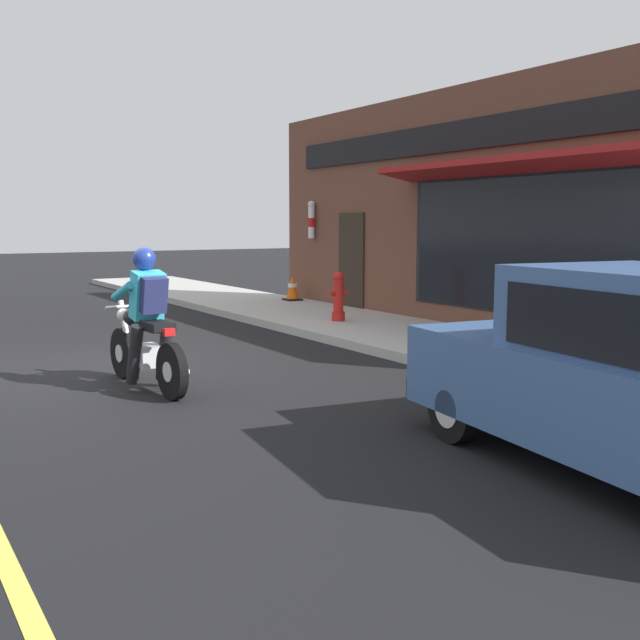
% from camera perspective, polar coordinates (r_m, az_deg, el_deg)
% --- Properties ---
extents(ground_plane, '(80.00, 80.00, 0.00)m').
position_cam_1_polar(ground_plane, '(10.15, -17.51, -3.68)').
color(ground_plane, black).
extents(sidewalk_curb, '(2.60, 22.00, 0.14)m').
position_cam_1_polar(sidewalk_curb, '(14.84, -1.09, 0.36)').
color(sidewalk_curb, '#ADAAA3').
rests_on(sidewalk_curb, ground).
extents(storefront_building, '(1.25, 11.89, 4.20)m').
position_cam_1_polar(storefront_building, '(13.21, 11.51, 8.20)').
color(storefront_building, brown).
rests_on(storefront_building, ground).
extents(motorcycle_with_rider, '(0.59, 2.02, 1.62)m').
position_cam_1_polar(motorcycle_with_rider, '(8.75, -13.12, -0.77)').
color(motorcycle_with_rider, black).
rests_on(motorcycle_with_rider, ground).
extents(car_hatchback, '(2.12, 3.96, 1.57)m').
position_cam_1_polar(car_hatchback, '(6.04, 22.86, -3.92)').
color(car_hatchback, black).
rests_on(car_hatchback, ground).
extents(fire_hydrant, '(0.36, 0.24, 0.88)m').
position_cam_1_polar(fire_hydrant, '(13.43, 1.41, 1.77)').
color(fire_hydrant, red).
rests_on(fire_hydrant, sidewalk_curb).
extents(traffic_cone, '(0.36, 0.36, 0.60)m').
position_cam_1_polar(traffic_cone, '(17.02, -2.12, 2.49)').
color(traffic_cone, black).
rests_on(traffic_cone, sidewalk_curb).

